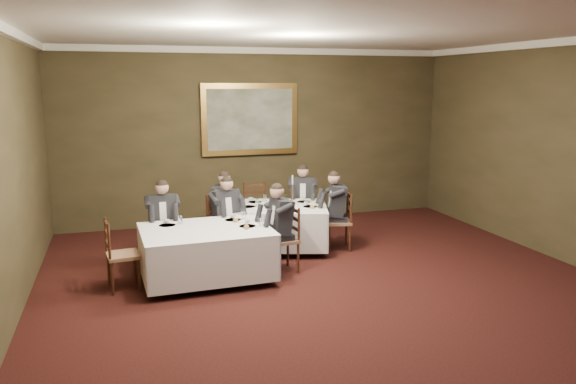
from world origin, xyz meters
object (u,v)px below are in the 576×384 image
chair_sec_backright (225,240)px  centerpiece (282,200)px  chair_main_endright (338,233)px  diner_sec_backright (225,227)px  chair_sec_backleft (164,246)px  diner_sec_backleft (163,232)px  diner_main_endleft (221,220)px  chair_main_backleft (256,222)px  chair_sec_endleft (123,269)px  chair_main_endleft (220,233)px  diner_sec_endright (282,238)px  chair_main_backright (303,221)px  diner_main_backright (303,210)px  chair_sec_endright (283,253)px  painting (250,119)px  diner_main_endright (338,220)px  table_main (279,224)px  candlestick (293,194)px  table_second (206,250)px

chair_sec_backright → centerpiece: 1.16m
chair_main_endright → diner_sec_backright: (-1.94, 0.10, 0.23)m
chair_sec_backleft → diner_sec_backleft: size_ratio=0.74×
diner_main_endleft → centerpiece: size_ratio=5.44×
chair_main_backleft → chair_sec_endleft: same height
chair_main_endleft → diner_sec_endright: size_ratio=0.74×
chair_main_backright → diner_sec_backright: size_ratio=0.74×
diner_main_backright → diner_sec_backright: (-1.61, -0.84, 0.00)m
chair_sec_endleft → chair_sec_endright: bearing=85.4°
chair_sec_backleft → diner_sec_backright: diner_sec_backright is taller
painting → chair_sec_endright: bearing=-94.7°
diner_main_backright → chair_main_endleft: size_ratio=1.35×
diner_main_endright → chair_sec_backleft: size_ratio=1.35×
table_main → diner_sec_endright: diner_sec_endright is taller
diner_sec_endright → centerpiece: size_ratio=5.44×
diner_main_endright → chair_sec_endright: bearing=137.1°
chair_sec_backleft → chair_sec_endleft: (-0.64, -0.97, 0.00)m
chair_main_backright → diner_sec_endright: 2.00m
chair_sec_backright → candlestick: bearing=169.8°
diner_main_endright → chair_sec_backleft: bearing=102.1°
table_second → chair_main_backright: (2.07, 1.81, -0.17)m
candlestick → diner_main_backright: bearing=59.5°
diner_main_backright → chair_sec_backright: bearing=45.4°
table_second → chair_sec_backleft: chair_sec_backleft is taller
chair_main_backleft → diner_main_backright: (0.83, -0.25, 0.23)m
chair_main_endright → chair_main_backright: bearing=32.7°
table_second → chair_sec_endleft: chair_sec_endleft is taller
table_second → chair_main_backright: chair_main_backright is taller
chair_sec_endleft → candlestick: 3.11m
chair_sec_backleft → candlestick: 2.29m
chair_main_backleft → chair_main_endright: 1.67m
painting → chair_main_backleft: bearing=-98.8°
chair_sec_backleft → diner_sec_backleft: diner_sec_backleft is taller
diner_main_backright → diner_sec_backright: same height
diner_sec_endright → chair_sec_backleft: bearing=55.3°
table_second → chair_main_endleft: 1.50m
chair_sec_backleft → painting: size_ratio=0.51×
diner_main_endleft → centerpiece: (0.98, -0.36, 0.38)m
table_main → chair_main_backleft: bearing=101.5°
table_main → painting: 2.67m
candlestick → chair_sec_backright: bearing=-174.5°
chair_sec_backright → painting: bearing=-128.9°
diner_main_endright → diner_sec_backright: (-1.93, 0.10, 0.00)m
chair_main_endleft → diner_sec_backleft: 1.13m
chair_sec_backright → painting: painting is taller
chair_main_endleft → painting: (0.98, 1.82, 1.81)m
diner_sec_backleft → chair_sec_backright: 1.02m
table_main → diner_sec_backleft: 1.97m
diner_main_endleft → diner_main_endright: same height
diner_sec_backleft → chair_sec_endright: diner_sec_backleft is taller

